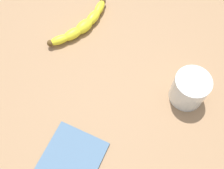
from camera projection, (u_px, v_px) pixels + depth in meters
The scene contains 4 objects.
wooden_tabletop at pixel (115, 97), 74.20cm from camera, with size 120.00×120.00×3.00cm, color #95704D.
banana at pixel (82, 25), 81.43cm from camera, with size 22.82×10.56×3.53cm.
smoothie_glass at pixel (189, 89), 68.87cm from camera, with size 9.11×9.11×8.81cm.
folded_napkin at pixel (72, 158), 64.97cm from camera, with size 13.96×13.69×0.60cm, color slate.
Camera 1 is at (-28.29, -11.21, 69.27)cm, focal length 43.19 mm.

